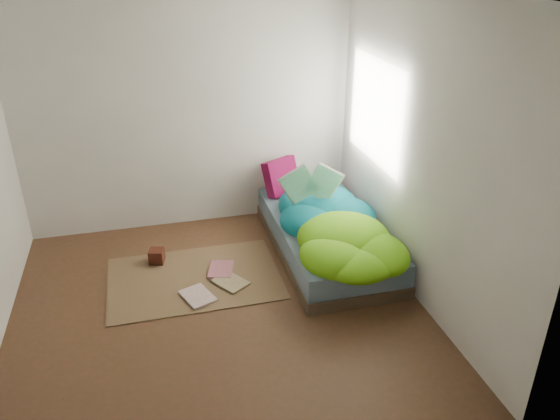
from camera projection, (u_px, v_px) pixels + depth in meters
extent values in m
cube|color=#49341C|center=(219.00, 310.00, 4.74)|extent=(3.50, 3.50, 0.00)
cube|color=beige|center=(187.00, 110.00, 5.68)|extent=(3.50, 0.04, 2.60)
cube|color=beige|center=(261.00, 306.00, 2.64)|extent=(3.50, 0.04, 2.60)
cube|color=beige|center=(419.00, 152.00, 4.55)|extent=(0.04, 3.50, 2.60)
cube|color=white|center=(375.00, 111.00, 5.28)|extent=(0.01, 1.00, 1.20)
cube|color=#3E3122|center=(326.00, 246.00, 5.61)|extent=(1.00, 2.00, 0.12)
cube|color=slate|center=(326.00, 232.00, 5.53)|extent=(0.98, 1.96, 0.22)
cube|color=brown|center=(195.00, 278.00, 5.18)|extent=(1.60, 1.10, 0.01)
cube|color=silver|center=(314.00, 192.00, 6.00)|extent=(0.60, 0.50, 0.12)
cube|color=#44041E|center=(281.00, 177.00, 6.03)|extent=(0.41, 0.30, 0.40)
cube|color=#3B120D|center=(157.00, 256.00, 5.40)|extent=(0.17, 0.17, 0.14)
imported|color=silver|center=(186.00, 301.00, 4.83)|extent=(0.34, 0.38, 0.02)
imported|color=#AF6568|center=(209.00, 269.00, 5.28)|extent=(0.31, 0.36, 0.03)
imported|color=tan|center=(221.00, 288.00, 5.01)|extent=(0.36, 0.39, 0.02)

